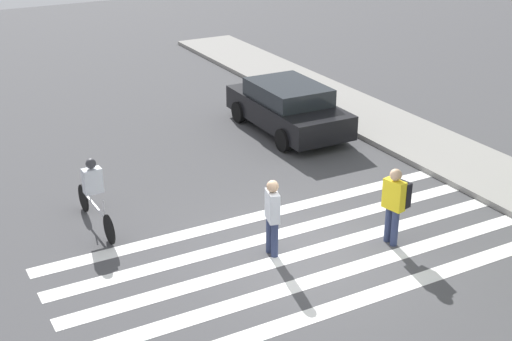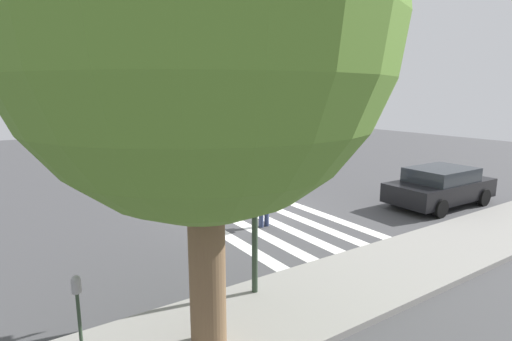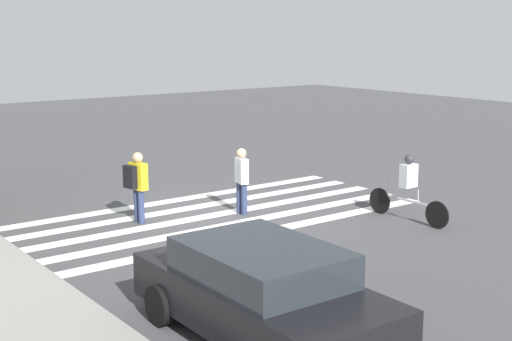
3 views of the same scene
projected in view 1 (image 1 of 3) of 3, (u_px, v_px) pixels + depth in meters
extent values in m
plane|color=#444447|center=(300.00, 255.00, 14.40)|extent=(60.00, 60.00, 0.00)
cube|color=white|center=(255.00, 217.00, 15.93)|extent=(0.41, 10.00, 0.01)
cube|color=white|center=(277.00, 235.00, 15.17)|extent=(0.41, 10.00, 0.01)
cube|color=white|center=(300.00, 254.00, 14.40)|extent=(0.41, 10.00, 0.01)
cube|color=white|center=(327.00, 276.00, 13.64)|extent=(0.41, 10.00, 0.01)
cube|color=white|center=(356.00, 301.00, 12.88)|extent=(0.41, 10.00, 0.01)
cylinder|color=navy|center=(270.00, 235.00, 14.36)|extent=(0.15, 0.15, 0.77)
cylinder|color=navy|center=(275.00, 239.00, 14.19)|extent=(0.15, 0.15, 0.77)
cube|color=silver|center=(272.00, 206.00, 14.00)|extent=(0.49, 0.31, 0.61)
sphere|color=tan|center=(273.00, 186.00, 13.83)|extent=(0.24, 0.24, 0.24)
cylinder|color=navy|center=(388.00, 224.00, 14.78)|extent=(0.15, 0.15, 0.80)
cylinder|color=navy|center=(395.00, 228.00, 14.61)|extent=(0.15, 0.15, 0.80)
cube|color=yellow|center=(394.00, 195.00, 14.41)|extent=(0.50, 0.30, 0.63)
sphere|color=tan|center=(396.00, 175.00, 14.24)|extent=(0.25, 0.25, 0.25)
cube|color=black|center=(402.00, 194.00, 14.46)|extent=(0.37, 0.23, 0.53)
cylinder|color=black|center=(109.00, 230.00, 14.72)|extent=(0.64, 0.05, 0.64)
cylinder|color=black|center=(83.00, 198.00, 16.09)|extent=(0.64, 0.05, 0.64)
cube|color=#B2B2B7|center=(95.00, 206.00, 15.33)|extent=(1.47, 0.07, 0.04)
cylinder|color=#B2B2B7|center=(90.00, 194.00, 15.51)|extent=(0.03, 0.03, 0.32)
cylinder|color=#B2B2B7|center=(104.00, 209.00, 14.74)|extent=(0.03, 0.03, 0.40)
cube|color=silver|center=(92.00, 181.00, 15.10)|extent=(0.25, 0.40, 0.55)
sphere|color=#333338|center=(91.00, 164.00, 14.94)|extent=(0.22, 0.22, 0.22)
cube|color=black|center=(288.00, 111.00, 20.84)|extent=(4.39, 1.95, 0.68)
cube|color=#23282D|center=(288.00, 92.00, 20.61)|extent=(2.42, 1.77, 0.49)
cylinder|color=black|center=(340.00, 129.00, 20.26)|extent=(0.64, 0.21, 0.64)
cylinder|color=black|center=(283.00, 140.00, 19.46)|extent=(0.64, 0.21, 0.64)
cylinder|color=black|center=(291.00, 103.00, 22.45)|extent=(0.64, 0.21, 0.64)
cylinder|color=black|center=(239.00, 112.00, 21.65)|extent=(0.64, 0.21, 0.64)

